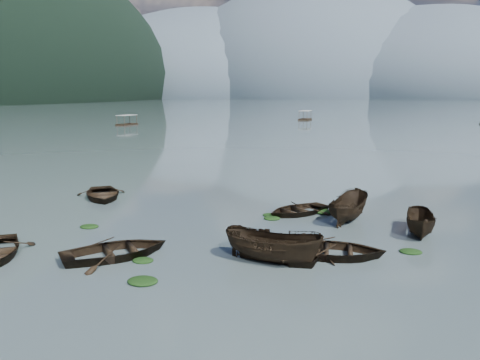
# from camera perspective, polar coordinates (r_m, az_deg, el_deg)

# --- Properties ---
(ground_plane) EXTENTS (2400.00, 2400.00, 0.00)m
(ground_plane) POSITION_cam_1_polar(r_m,az_deg,el_deg) (18.77, -8.11, -12.58)
(ground_plane) COLOR #4B5B5E
(haze_mtn_a) EXTENTS (520.00, 520.00, 280.00)m
(haze_mtn_a) POSITION_cam_1_polar(r_m,az_deg,el_deg) (954.06, -3.83, 9.97)
(haze_mtn_a) COLOR #475666
(haze_mtn_a) RESTS_ON ground
(haze_mtn_b) EXTENTS (520.00, 520.00, 340.00)m
(haze_mtn_b) POSITION_cam_1_polar(r_m,az_deg,el_deg) (918.56, 8.43, 9.86)
(haze_mtn_b) COLOR #475666
(haze_mtn_b) RESTS_ON ground
(haze_mtn_c) EXTENTS (520.00, 520.00, 260.00)m
(haze_mtn_c) POSITION_cam_1_polar(r_m,az_deg,el_deg) (925.89, 21.03, 9.30)
(haze_mtn_c) COLOR #475666
(haze_mtn_c) RESTS_ON ground
(rowboat_1) EXTENTS (5.89, 5.74, 1.00)m
(rowboat_1) POSITION_cam_1_polar(r_m,az_deg,el_deg) (22.30, -14.86, -9.05)
(rowboat_1) COLOR black
(rowboat_1) RESTS_ON ground
(rowboat_2) EXTENTS (4.87, 2.79, 1.77)m
(rowboat_2) POSITION_cam_1_polar(r_m,az_deg,el_deg) (20.96, 3.97, -10.00)
(rowboat_2) COLOR black
(rowboat_2) RESTS_ON ground
(rowboat_3) EXTENTS (3.22, 4.38, 0.88)m
(rowboat_3) POSITION_cam_1_polar(r_m,az_deg,el_deg) (22.30, 7.67, -8.79)
(rowboat_3) COLOR black
(rowboat_3) RESTS_ON ground
(rowboat_4) EXTENTS (4.84, 3.54, 0.98)m
(rowboat_4) POSITION_cam_1_polar(r_m,az_deg,el_deg) (22.05, 11.26, -9.12)
(rowboat_4) COLOR black
(rowboat_4) RESTS_ON ground
(rowboat_5) EXTENTS (1.80, 3.98, 1.49)m
(rowboat_5) POSITION_cam_1_polar(r_m,az_deg,el_deg) (26.69, 21.11, -6.17)
(rowboat_5) COLOR black
(rowboat_5) RESTS_ON ground
(rowboat_6) EXTENTS (5.61, 6.06, 1.02)m
(rowboat_6) POSITION_cam_1_polar(r_m,az_deg,el_deg) (34.68, -16.41, -2.16)
(rowboat_6) COLOR black
(rowboat_6) RESTS_ON ground
(rowboat_7) EXTENTS (5.17, 5.22, 0.89)m
(rowboat_7) POSITION_cam_1_polar(r_m,az_deg,el_deg) (29.28, 7.02, -4.09)
(rowboat_7) COLOR black
(rowboat_7) RESTS_ON ground
(rowboat_8) EXTENTS (3.00, 4.88, 1.77)m
(rowboat_8) POSITION_cam_1_polar(r_m,az_deg,el_deg) (28.31, 12.96, -4.79)
(rowboat_8) COLOR black
(rowboat_8) RESTS_ON ground
(weed_clump_0) EXTENTS (0.95, 0.78, 0.21)m
(weed_clump_0) POSITION_cam_1_polar(r_m,az_deg,el_deg) (21.47, -11.75, -9.69)
(weed_clump_0) COLOR black
(weed_clump_0) RESTS_ON ground
(weed_clump_1) EXTENTS (0.87, 0.69, 0.19)m
(weed_clump_1) POSITION_cam_1_polar(r_m,az_deg,el_deg) (23.70, -15.63, -7.92)
(weed_clump_1) COLOR black
(weed_clump_1) RESTS_ON ground
(weed_clump_2) EXTENTS (1.23, 0.99, 0.27)m
(weed_clump_2) POSITION_cam_1_polar(r_m,az_deg,el_deg) (19.20, -11.77, -12.17)
(weed_clump_2) COLOR black
(weed_clump_2) RESTS_ON ground
(weed_clump_3) EXTENTS (0.99, 0.84, 0.22)m
(weed_clump_3) POSITION_cam_1_polar(r_m,az_deg,el_deg) (27.89, 3.92, -4.78)
(weed_clump_3) COLOR black
(weed_clump_3) RESTS_ON ground
(weed_clump_4) EXTENTS (1.04, 0.82, 0.22)m
(weed_clump_4) POSITION_cam_1_polar(r_m,az_deg,el_deg) (23.54, 20.09, -8.31)
(weed_clump_4) COLOR black
(weed_clump_4) RESTS_ON ground
(weed_clump_5) EXTENTS (1.05, 0.85, 0.22)m
(weed_clump_5) POSITION_cam_1_polar(r_m,az_deg,el_deg) (27.45, -17.89, -5.52)
(weed_clump_5) COLOR black
(weed_clump_5) RESTS_ON ground
(weed_clump_6) EXTENTS (0.94, 0.78, 0.19)m
(weed_clump_6) POSITION_cam_1_polar(r_m,az_deg,el_deg) (28.66, 3.70, -4.36)
(weed_clump_6) COLOR black
(weed_clump_6) RESTS_ON ground
(weed_clump_7) EXTENTS (1.25, 1.00, 0.27)m
(weed_clump_7) POSITION_cam_1_polar(r_m,az_deg,el_deg) (29.64, 10.25, -4.01)
(weed_clump_7) COLOR black
(weed_clump_7) RESTS_ON ground
(pontoon_left) EXTENTS (3.30, 6.32, 2.31)m
(pontoon_left) POSITION_cam_1_polar(r_m,az_deg,el_deg) (115.74, -13.60, 6.52)
(pontoon_left) COLOR black
(pontoon_left) RESTS_ON ground
(pontoon_centre) EXTENTS (3.58, 7.00, 2.57)m
(pontoon_centre) POSITION_cam_1_polar(r_m,az_deg,el_deg) (136.25, 7.93, 7.26)
(pontoon_centre) COLOR black
(pontoon_centre) RESTS_ON ground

